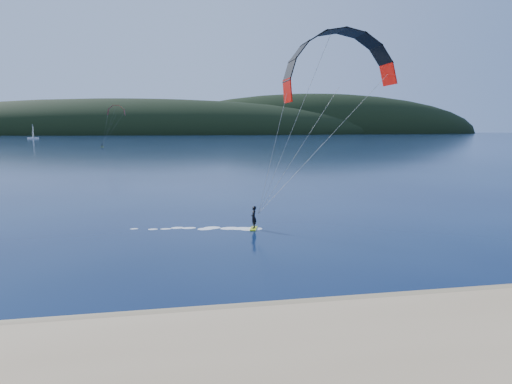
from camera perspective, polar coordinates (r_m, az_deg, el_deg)
The scene contains 6 objects.
ground at distance 17.41m, azimuth -4.73°, elevation -21.62°, with size 1800.00×1800.00×0.00m, color black.
wet_sand at distance 21.40m, azimuth -6.01°, elevation -15.56°, with size 220.00×2.50×0.10m.
headland at distance 760.40m, azimuth -10.47°, elevation 7.29°, with size 1200.00×310.00×140.00m.
kitesurfer_near at distance 36.05m, azimuth 10.09°, elevation 12.54°, with size 21.32×6.79×14.78m.
kitesurfer_far at distance 219.19m, azimuth -17.42°, elevation 9.46°, with size 12.47×7.78×17.68m.
sailboat at distance 432.41m, azimuth -26.55°, elevation 6.22°, with size 9.21×5.68×12.81m.
Camera 1 is at (-1.44, -15.06, 8.62)m, focal length 31.35 mm.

